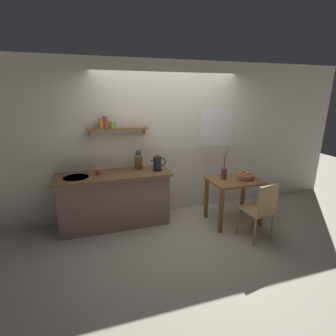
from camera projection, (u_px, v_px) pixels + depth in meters
ground_plane at (178, 225)px, 4.24m from camera, size 14.00×14.00×0.00m
back_wall at (177, 140)px, 4.51m from camera, size 6.80×0.11×2.70m
kitchen_counter at (115, 199)px, 4.11m from camera, size 1.83×0.63×0.92m
wall_shelf at (113, 126)px, 3.95m from camera, size 0.99×0.20×0.33m
dining_table at (234, 188)px, 4.18m from camera, size 0.85×0.63×0.78m
dining_chair_near at (260, 208)px, 3.67m from camera, size 0.48×0.49×0.92m
fruit_bowl at (245, 176)px, 4.14m from camera, size 0.26×0.26×0.15m
twig_vase at (224, 173)px, 4.16m from camera, size 0.10×0.10×0.51m
electric_kettle at (157, 163)px, 4.11m from camera, size 0.25×0.16×0.26m
knife_block at (138, 161)px, 4.17m from camera, size 0.11×0.17×0.33m
coffee_mug_by_sink at (99, 172)px, 3.91m from camera, size 0.12×0.08×0.09m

